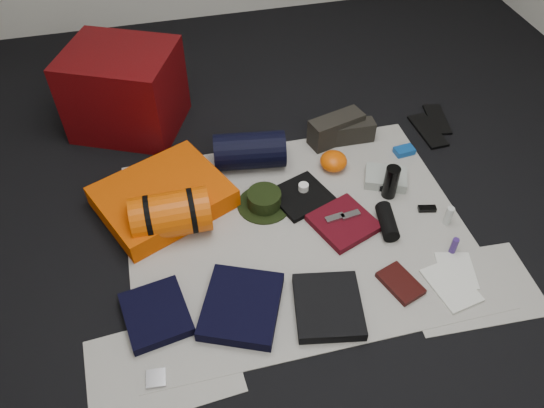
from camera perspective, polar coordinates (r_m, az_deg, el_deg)
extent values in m
cube|color=black|center=(2.57, 2.70, -2.99)|extent=(4.50, 4.50, 0.02)
cube|color=beige|center=(2.56, 2.71, -2.80)|extent=(1.60, 1.30, 0.01)
cube|color=beige|center=(2.20, -11.67, -16.70)|extent=(0.61, 0.44, 0.00)
cube|color=beige|center=(2.51, 20.56, -8.35)|extent=(0.60, 0.43, 0.00)
cube|color=#540608|center=(3.13, -15.56, 11.69)|extent=(0.72, 0.67, 0.48)
cube|color=#E34E02|center=(2.68, -11.66, 0.75)|extent=(0.74, 0.69, 0.11)
cylinder|color=#DD4F03|center=(2.52, -10.83, -1.13)|extent=(0.36, 0.21, 0.21)
cylinder|color=black|center=(2.52, -13.07, -1.50)|extent=(0.02, 0.22, 0.22)
cylinder|color=black|center=(2.52, -8.59, -0.72)|extent=(0.03, 0.22, 0.22)
cylinder|color=black|center=(2.82, -2.42, 5.75)|extent=(0.40, 0.25, 0.20)
cylinder|color=black|center=(2.66, -0.84, -0.04)|extent=(0.33, 0.33, 0.01)
cylinder|color=black|center=(2.63, -0.85, 0.58)|extent=(0.17, 0.17, 0.07)
cube|color=black|center=(3.01, 6.89, 8.02)|extent=(0.33, 0.20, 0.16)
cube|color=black|center=(3.03, 8.69, 7.70)|extent=(0.24, 0.10, 0.12)
cube|color=black|center=(3.23, 16.41, 7.56)|extent=(0.12, 0.31, 0.02)
cube|color=black|center=(3.33, 17.33, 8.68)|extent=(0.16, 0.30, 0.02)
cube|color=black|center=(2.30, -12.35, -11.47)|extent=(0.30, 0.33, 0.05)
cube|color=black|center=(2.26, -3.30, -10.89)|extent=(0.42, 0.45, 0.06)
cube|color=black|center=(2.28, 6.06, -10.88)|extent=(0.33, 0.36, 0.05)
cube|color=black|center=(2.69, 3.15, 0.84)|extent=(0.34, 0.33, 0.03)
cube|color=#4D0812|center=(2.58, 7.70, -2.01)|extent=(0.35, 0.35, 0.04)
ellipsoid|color=#DD4F03|center=(2.85, 6.64, 4.60)|extent=(0.17, 0.17, 0.10)
cube|color=#9BA39A|center=(2.83, 12.13, 2.78)|extent=(0.26, 0.23, 0.05)
cylinder|color=black|center=(2.71, 12.67, 2.32)|extent=(0.08, 0.08, 0.18)
cylinder|color=black|center=(2.59, 12.29, -1.85)|extent=(0.11, 0.21, 0.08)
cube|color=#A8A7AC|center=(2.81, 12.11, 2.23)|extent=(0.11, 0.08, 0.04)
cube|color=#0F4592|center=(3.03, 14.03, 5.58)|extent=(0.11, 0.08, 0.03)
cylinder|color=navy|center=(2.57, 18.98, -4.29)|extent=(0.04, 0.04, 0.09)
cylinder|color=silver|center=(2.68, 18.47, -1.21)|extent=(0.04, 0.04, 0.10)
cube|color=black|center=(2.41, 13.65, -8.28)|extent=(0.18, 0.22, 0.03)
cube|color=silver|center=(2.47, 18.70, -8.29)|extent=(0.21, 0.27, 0.01)
cube|color=silver|center=(2.53, 19.21, -6.77)|extent=(0.20, 0.24, 0.01)
cube|color=black|center=(2.74, 16.34, -0.49)|extent=(0.09, 0.05, 0.02)
cube|color=#A8A7AC|center=(2.17, -12.37, -17.84)|extent=(0.08, 0.08, 0.01)
cylinder|color=white|center=(2.69, 3.41, 1.82)|extent=(0.05, 0.05, 0.04)
cube|color=#A8A7AC|center=(2.56, 6.77, -1.48)|extent=(0.10, 0.05, 0.01)
cube|color=#A8A7AC|center=(2.59, 8.44, -1.16)|extent=(0.10, 0.05, 0.01)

